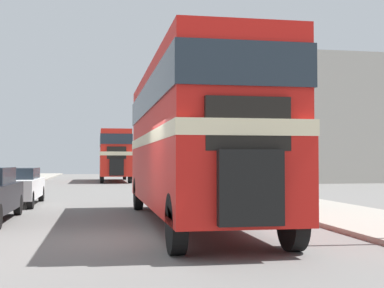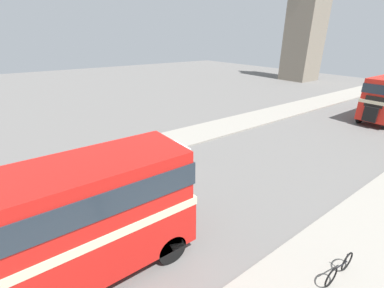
% 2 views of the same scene
% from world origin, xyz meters
% --- Properties ---
extents(ground_plane, '(120.00, 120.00, 0.00)m').
position_xyz_m(ground_plane, '(0.00, 0.00, 0.00)').
color(ground_plane, slate).
extents(double_decker_bus, '(2.51, 11.18, 4.14)m').
position_xyz_m(double_decker_bus, '(1.91, 2.59, 2.48)').
color(double_decker_bus, red).
rests_on(double_decker_bus, ground_plane).
extents(bus_distant, '(2.41, 10.35, 4.15)m').
position_xyz_m(bus_distant, '(0.82, 33.81, 2.48)').
color(bus_distant, red).
rests_on(bus_distant, ground_plane).
extents(car_parked_far, '(1.83, 4.60, 1.42)m').
position_xyz_m(car_parked_far, '(-3.72, 9.92, 0.75)').
color(car_parked_far, white).
rests_on(car_parked_far, ground_plane).
extents(pedestrian_walking, '(0.37, 0.37, 1.83)m').
position_xyz_m(pedestrian_walking, '(6.58, 5.66, 1.15)').
color(pedestrian_walking, '#282833').
rests_on(pedestrian_walking, sidewalk_right).
extents(bicycle_on_pavement, '(0.05, 1.76, 0.78)m').
position_xyz_m(bicycle_on_pavement, '(6.94, 11.12, 0.48)').
color(bicycle_on_pavement, black).
rests_on(bicycle_on_pavement, sidewalk_right).
extents(shop_building_block, '(16.49, 11.74, 10.09)m').
position_xyz_m(shop_building_block, '(18.19, 31.96, 5.04)').
color(shop_building_block, '#B2ADA3').
rests_on(shop_building_block, ground_plane).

